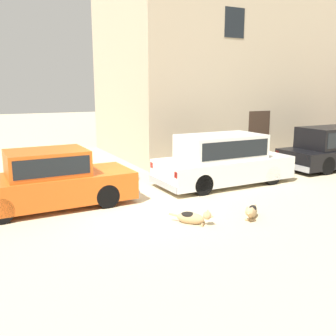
{
  "coord_description": "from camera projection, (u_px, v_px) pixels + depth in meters",
  "views": [
    {
      "loc": [
        -3.56,
        -8.77,
        3.03
      ],
      "look_at": [
        0.99,
        0.2,
        0.9
      ],
      "focal_mm": 40.39,
      "sensor_mm": 36.0,
      "label": 1
    }
  ],
  "objects": [
    {
      "name": "ground_plane",
      "position": [
        138.0,
        207.0,
        9.85
      ],
      "size": [
        80.0,
        80.0,
        0.0
      ],
      "primitive_type": "plane",
      "color": "#CCB78E"
    },
    {
      "name": "parked_sedan_nearest",
      "position": [
        49.0,
        179.0,
        9.68
      ],
      "size": [
        4.42,
        1.8,
        1.5
      ],
      "rotation": [
        0.0,
        0.0,
        0.02
      ],
      "color": "#D15619",
      "rests_on": "ground_plane"
    },
    {
      "name": "parked_sedan_second",
      "position": [
        222.0,
        159.0,
        12.02
      ],
      "size": [
        4.55,
        1.87,
        1.6
      ],
      "rotation": [
        0.0,
        0.0,
        0.02
      ],
      "color": "silver",
      "rests_on": "ground_plane"
    },
    {
      "name": "parked_sedan_third",
      "position": [
        335.0,
        146.0,
        14.6
      ],
      "size": [
        4.82,
        1.78,
        1.59
      ],
      "rotation": [
        0.0,
        0.0,
        0.01
      ],
      "color": "black",
      "rests_on": "ground_plane"
    },
    {
      "name": "apartment_block",
      "position": [
        251.0,
        68.0,
        19.17
      ],
      "size": [
        14.4,
        6.79,
        8.09
      ],
      "color": "tan",
      "rests_on": "ground_plane"
    },
    {
      "name": "stray_dog_spotted",
      "position": [
        193.0,
        217.0,
        8.56
      ],
      "size": [
        0.78,
        0.82,
        0.37
      ],
      "rotation": [
        0.0,
        0.0,
        5.47
      ],
      "color": "tan",
      "rests_on": "ground_plane"
    },
    {
      "name": "stray_dog_tan",
      "position": [
        252.0,
        212.0,
        8.92
      ],
      "size": [
        0.8,
        0.71,
        0.39
      ],
      "rotation": [
        0.0,
        0.0,
        3.86
      ],
      "color": "tan",
      "rests_on": "ground_plane"
    }
  ]
}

